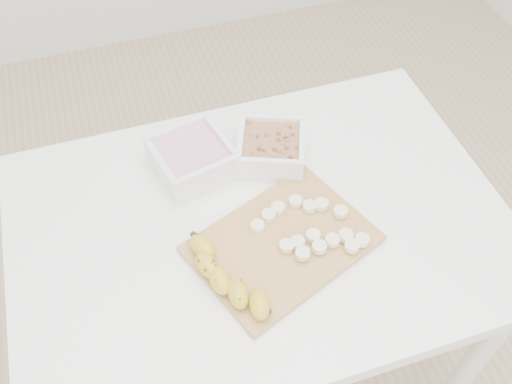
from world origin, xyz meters
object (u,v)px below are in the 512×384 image
object	(u,v)px
banana	(229,279)
bowl_yogurt	(192,158)
bowl_granola	(271,148)
table	(260,248)
cutting_board	(282,244)

from	to	relation	value
banana	bowl_yogurt	bearing A→B (deg)	76.08
bowl_granola	table	bearing A→B (deg)	-115.71
table	bowl_yogurt	size ratio (longest dim) A/B	5.42
table	cutting_board	xyz separation A→B (m)	(0.02, -0.07, 0.10)
bowl_granola	cutting_board	size ratio (longest dim) A/B	0.55
bowl_granola	banana	size ratio (longest dim) A/B	0.87
bowl_yogurt	cutting_board	bearing A→B (deg)	-64.96
table	cutting_board	size ratio (longest dim) A/B	2.99
table	bowl_granola	size ratio (longest dim) A/B	5.42
table	bowl_granola	xyz separation A→B (m)	(0.08, 0.16, 0.13)
cutting_board	banana	xyz separation A→B (m)	(-0.12, -0.06, 0.03)
cutting_board	banana	world-z (taller)	banana
bowl_yogurt	banana	world-z (taller)	bowl_yogurt
bowl_yogurt	table	bearing A→B (deg)	-62.29
table	bowl_yogurt	world-z (taller)	bowl_yogurt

